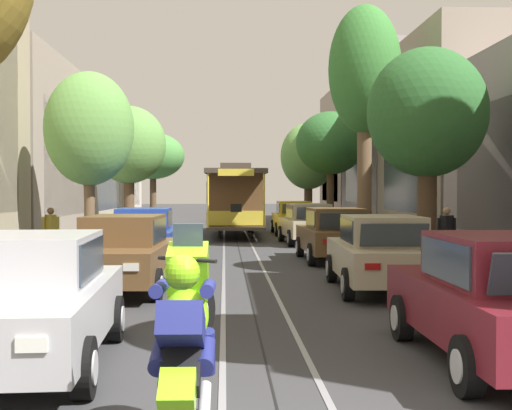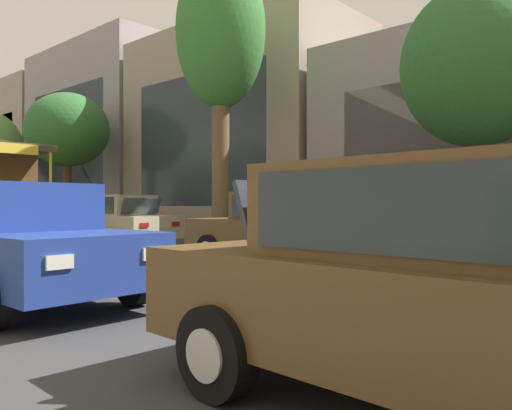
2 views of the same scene
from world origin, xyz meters
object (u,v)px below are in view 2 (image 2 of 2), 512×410
parked_car_yellow_fifth_right (31,218)px  street_tree_kerb_right_fourth (67,131)px  street_tree_kerb_right_second (476,69)px  parked_car_brown_mid_right (283,228)px  pedestrian_on_left_pavement (392,220)px  parked_car_blue_mid_left (18,242)px  street_tree_kerb_right_mid (221,36)px  parked_car_beige_fourth_right (115,221)px  parked_car_brown_second_left (463,288)px

parked_car_yellow_fifth_right → street_tree_kerb_right_fourth: size_ratio=0.73×
street_tree_kerb_right_second → street_tree_kerb_right_fourth: street_tree_kerb_right_fourth is taller
parked_car_brown_mid_right → pedestrian_on_left_pavement: bearing=-18.9°
parked_car_blue_mid_left → street_tree_kerb_right_fourth: bearing=60.2°
parked_car_yellow_fifth_right → street_tree_kerb_right_second: 16.19m
street_tree_kerb_right_second → pedestrian_on_left_pavement: size_ratio=3.47×
street_tree_kerb_right_mid → street_tree_kerb_right_fourth: 9.67m
parked_car_blue_mid_left → parked_car_brown_mid_right: size_ratio=1.00×
parked_car_beige_fourth_right → street_tree_kerb_right_fourth: (1.89, 6.57, 3.58)m
parked_car_brown_mid_right → street_tree_kerb_right_mid: (1.62, 3.62, 5.37)m
parked_car_yellow_fifth_right → street_tree_kerb_right_second: size_ratio=0.77×
parked_car_blue_mid_left → street_tree_kerb_right_second: (7.36, -3.46, 3.17)m
parked_car_brown_mid_right → parked_car_beige_fourth_right: same height
parked_car_yellow_fifth_right → street_tree_kerb_right_mid: size_ratio=0.51×
parked_car_blue_mid_left → parked_car_yellow_fifth_right: bearing=65.4°
parked_car_beige_fourth_right → street_tree_kerb_right_second: bearing=-80.2°
parked_car_blue_mid_left → street_tree_kerb_right_second: size_ratio=0.78×
parked_car_yellow_fifth_right → pedestrian_on_left_pavement: pedestrian_on_left_pavement is taller
parked_car_brown_mid_right → pedestrian_on_left_pavement: size_ratio=2.70×
parked_car_brown_second_left → street_tree_kerb_right_mid: bearing=53.4°
parked_car_blue_mid_left → street_tree_kerb_right_fourth: size_ratio=0.74×
street_tree_kerb_right_mid → parked_car_yellow_fifth_right: bearing=100.5°
parked_car_blue_mid_left → street_tree_kerb_right_second: 8.73m
pedestrian_on_left_pavement → parked_car_beige_fourth_right: bearing=111.8°
street_tree_kerb_right_mid → street_tree_kerb_right_fourth: bearing=88.4°
parked_car_blue_mid_left → street_tree_kerb_right_mid: 9.73m
parked_car_beige_fourth_right → pedestrian_on_left_pavement: (3.03, -7.58, 0.12)m
parked_car_brown_second_left → street_tree_kerb_right_second: 8.13m
parked_car_blue_mid_left → street_tree_kerb_right_fourth: street_tree_kerb_right_fourth is taller
street_tree_kerb_right_mid → pedestrian_on_left_pavement: bearing=-73.1°
parked_car_beige_fourth_right → pedestrian_on_left_pavement: pedestrian_on_left_pavement is taller
parked_car_brown_second_left → street_tree_kerb_right_fourth: 20.60m
parked_car_brown_mid_right → parked_car_brown_second_left: bearing=-132.8°
pedestrian_on_left_pavement → street_tree_kerb_right_mid: bearing=106.9°
parked_car_brown_mid_right → street_tree_kerb_right_fourth: street_tree_kerb_right_fourth is taller
parked_car_beige_fourth_right → street_tree_kerb_right_second: (1.73, -10.03, 3.17)m
parked_car_yellow_fifth_right → street_tree_kerb_right_mid: 10.33m
parked_car_beige_fourth_right → pedestrian_on_left_pavement: bearing=-68.2°
parked_car_blue_mid_left → pedestrian_on_left_pavement: pedestrian_on_left_pavement is taller
pedestrian_on_left_pavement → parked_car_brown_second_left: bearing=-150.4°
parked_car_brown_second_left → parked_car_brown_mid_right: bearing=47.2°
parked_car_yellow_fifth_right → street_tree_kerb_right_second: street_tree_kerb_right_second is taller
parked_car_yellow_fifth_right → pedestrian_on_left_pavement: bearing=-77.2°
parked_car_blue_mid_left → pedestrian_on_left_pavement: (8.67, -1.01, 0.12)m
parked_car_blue_mid_left → parked_car_brown_mid_right: (5.64, 0.03, 0.00)m
street_tree_kerb_right_mid → parked_car_brown_mid_right: bearing=-114.1°
parked_car_brown_second_left → parked_car_brown_mid_right: (5.39, 5.82, 0.00)m
parked_car_yellow_fifth_right → pedestrian_on_left_pavement: size_ratio=2.69×
parked_car_blue_mid_left → parked_car_yellow_fifth_right: size_ratio=1.00×
street_tree_kerb_right_second → street_tree_kerb_right_fourth: (0.16, 16.61, 0.41)m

